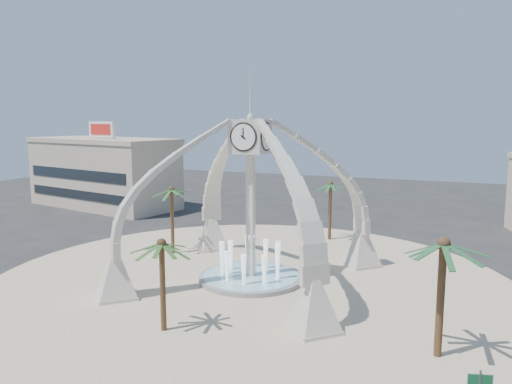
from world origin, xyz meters
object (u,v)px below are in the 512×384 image
at_px(clock_tower, 251,197).
at_px(palm_west, 171,191).
at_px(palm_east, 444,245).
at_px(fountain, 251,277).
at_px(palm_south, 161,245).
at_px(palm_north, 331,185).

height_order(clock_tower, palm_west, clock_tower).
bearing_deg(palm_east, clock_tower, 151.53).
height_order(fountain, palm_east, palm_east).
distance_m(fountain, palm_east, 16.85).
bearing_deg(palm_west, palm_south, -59.67).
bearing_deg(palm_south, clock_tower, 84.04).
height_order(palm_east, palm_south, palm_east).
bearing_deg(clock_tower, fountain, 90.00).
distance_m(fountain, palm_north, 16.15).
xyz_separation_m(palm_east, palm_north, (-11.62, 22.59, -0.32)).
height_order(fountain, palm_south, palm_south).
distance_m(palm_west, palm_south, 17.00).
distance_m(palm_west, palm_north, 16.09).
bearing_deg(palm_south, palm_north, 82.40).
distance_m(clock_tower, fountain, 6.20).
xyz_separation_m(palm_west, palm_north, (11.97, 10.76, -0.17)).
relative_size(fountain, palm_south, 1.34).
height_order(clock_tower, fountain, clock_tower).
bearing_deg(fountain, palm_north, 81.27).
xyz_separation_m(palm_west, palm_south, (8.58, -14.66, -0.66)).
bearing_deg(palm_north, palm_south, -97.60).
relative_size(clock_tower, palm_east, 2.59).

